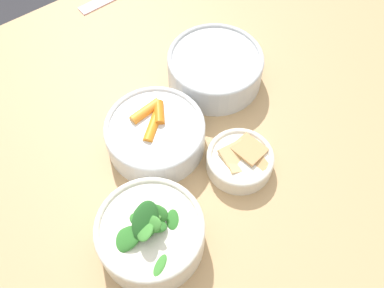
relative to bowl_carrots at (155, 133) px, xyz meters
name	(u,v)px	position (x,y,z in m)	size (l,w,h in m)	color
ground_plane	(196,264)	(0.06, -0.05, -0.78)	(10.00, 10.00, 0.00)	#2D2D33
dining_table	(199,170)	(0.06, -0.05, -0.13)	(1.34, 1.01, 0.75)	tan
bowl_carrots	(155,133)	(0.00, 0.00, 0.00)	(0.18, 0.18, 0.07)	silver
bowl_greens	(151,233)	(-0.11, -0.15, 0.01)	(0.17, 0.17, 0.11)	silver
bowl_beans_hotdog	(215,69)	(0.18, 0.06, 0.00)	(0.18, 0.18, 0.07)	silver
bowl_cookies	(240,160)	(0.09, -0.13, -0.01)	(0.12, 0.12, 0.04)	silver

